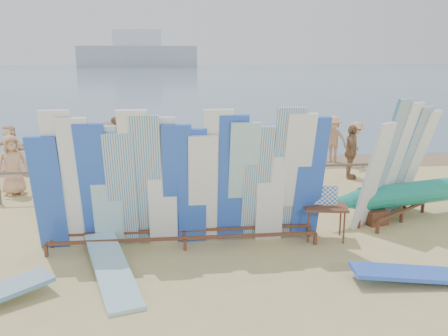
{
  "coord_description": "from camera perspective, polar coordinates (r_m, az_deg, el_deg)",
  "views": [
    {
      "loc": [
        0.38,
        -9.0,
        3.61
      ],
      "look_at": [
        1.57,
        1.76,
        1.09
      ],
      "focal_mm": 38.0,
      "sensor_mm": 36.0,
      "label": 1
    }
  ],
  "objects": [
    {
      "name": "ground",
      "position": [
        9.7,
        -8.18,
        -8.87
      ],
      "size": [
        160.0,
        160.0,
        0.0
      ],
      "primitive_type": "plane",
      "color": "tan",
      "rests_on": "ground"
    },
    {
      "name": "ocean",
      "position": [
        137.04,
        -6.59,
        11.51
      ],
      "size": [
        320.0,
        240.0,
        0.02
      ],
      "primitive_type": "cube",
      "color": "slate",
      "rests_on": "ground"
    },
    {
      "name": "wet_sand_strip",
      "position": [
        16.6,
        -7.46,
        0.44
      ],
      "size": [
        40.0,
        2.6,
        0.01
      ],
      "primitive_type": "cube",
      "color": "#88684C",
      "rests_on": "ground"
    },
    {
      "name": "distant_ship",
      "position": [
        189.41,
        -10.33,
        13.41
      ],
      "size": [
        45.0,
        8.0,
        14.0
      ],
      "color": "#999EA3",
      "rests_on": "ocean"
    },
    {
      "name": "fence",
      "position": [
        12.37,
        -7.87,
        -0.95
      ],
      "size": [
        12.08,
        0.08,
        0.9
      ],
      "color": "#655A4C",
      "rests_on": "ground"
    },
    {
      "name": "main_surfboard_rack",
      "position": [
        9.07,
        -4.83,
        -2.03
      ],
      "size": [
        5.53,
        0.86,
        2.75
      ],
      "rotation": [
        0.0,
        0.0,
        0.0
      ],
      "color": "brown",
      "rests_on": "ground"
    },
    {
      "name": "side_surfboard_rack",
      "position": [
        11.21,
        20.02,
        0.25
      ],
      "size": [
        2.38,
        2.0,
        2.81
      ],
      "rotation": [
        0.0,
        0.0,
        0.63
      ],
      "color": "brown",
      "rests_on": "ground"
    },
    {
      "name": "outrigger_canoe",
      "position": [
        12.1,
        23.76,
        -2.68
      ],
      "size": [
        5.94,
        1.97,
        0.85
      ],
      "rotation": [
        0.0,
        0.0,
        0.25
      ],
      "color": "brown",
      "rests_on": "ground"
    },
    {
      "name": "vendor_table",
      "position": [
        9.88,
        12.04,
        -6.29
      ],
      "size": [
        0.94,
        0.74,
        1.13
      ],
      "rotation": [
        0.0,
        0.0,
        -0.19
      ],
      "color": "brown",
      "rests_on": "ground"
    },
    {
      "name": "flat_board_d",
      "position": [
        8.75,
        23.86,
        -12.44
      ],
      "size": [
        2.74,
        0.81,
        0.26
      ],
      "primitive_type": "cube",
      "rotation": [
        0.07,
        0.0,
        1.48
      ],
      "color": "blue",
      "rests_on": "ground"
    },
    {
      "name": "flat_board_a",
      "position": [
        8.47,
        -13.35,
        -12.49
      ],
      "size": [
        1.29,
        2.75,
        0.29
      ],
      "primitive_type": "cube",
      "rotation": [
        0.08,
        0.0,
        0.28
      ],
      "color": "#82BCD0",
      "rests_on": "ground"
    },
    {
      "name": "beach_chair_left",
      "position": [
        12.93,
        -5.84,
        -2.06
      ],
      "size": [
        0.55,
        0.57,
        0.82
      ],
      "rotation": [
        0.0,
        0.0,
        -0.06
      ],
      "color": "red",
      "rests_on": "ground"
    },
    {
      "name": "beach_chair_right",
      "position": [
        13.02,
        -5.72,
        -1.96
      ],
      "size": [
        0.59,
        0.61,
        0.81
      ],
      "rotation": [
        0.0,
        0.0,
        0.17
      ],
      "color": "red",
      "rests_on": "ground"
    },
    {
      "name": "stroller",
      "position": [
        13.46,
        0.02,
        -0.69
      ],
      "size": [
        0.53,
        0.74,
        0.99
      ],
      "rotation": [
        0.0,
        0.0,
        0.04
      ],
      "color": "red",
      "rests_on": "ground"
    },
    {
      "name": "beachgoer_11",
      "position": [
        16.64,
        -24.33,
        2.13
      ],
      "size": [
        1.49,
        1.07,
        1.55
      ],
      "primitive_type": "imported",
      "rotation": [
        0.0,
        0.0,
        5.81
      ],
      "color": "beige",
      "rests_on": "ground"
    },
    {
      "name": "beachgoer_10",
      "position": [
        14.85,
        15.04,
        1.86
      ],
      "size": [
        0.65,
        1.04,
        1.65
      ],
      "primitive_type": "imported",
      "rotation": [
        0.0,
        0.0,
        1.31
      ],
      "color": "#8C6042",
      "rests_on": "ground"
    },
    {
      "name": "beachgoer_7",
      "position": [
        14.42,
        7.27,
        2.36
      ],
      "size": [
        0.7,
        0.39,
        1.89
      ],
      "primitive_type": "imported",
      "rotation": [
        0.0,
        0.0,
        0.02
      ],
      "color": "#8C6042",
      "rests_on": "ground"
    },
    {
      "name": "beachgoer_2",
      "position": [
        14.36,
        -13.44,
        1.87
      ],
      "size": [
        0.81,
        0.96,
        1.8
      ],
      "primitive_type": "imported",
      "rotation": [
        0.0,
        0.0,
        1.02
      ],
      "color": "beige",
      "rests_on": "ground"
    },
    {
      "name": "beachgoer_9",
      "position": [
        17.05,
        12.96,
        3.38
      ],
      "size": [
        1.1,
        1.03,
        1.65
      ],
      "primitive_type": "imported",
      "rotation": [
        0.0,
        0.0,
        5.58
      ],
      "color": "tan",
      "rests_on": "ground"
    },
    {
      "name": "beachgoer_extra_0",
      "position": [
        16.39,
        15.53,
        2.71
      ],
      "size": [
        0.84,
        1.09,
        1.57
      ],
      "primitive_type": "imported",
      "rotation": [
        0.0,
        0.0,
        1.09
      ],
      "color": "tan",
      "rests_on": "ground"
    },
    {
      "name": "beachgoer_0",
      "position": [
        13.86,
        -24.09,
        0.32
      ],
      "size": [
        0.88,
        0.7,
        1.63
      ],
      "primitive_type": "imported",
      "rotation": [
        0.0,
        0.0,
        0.47
      ],
      "color": "tan",
      "rests_on": "ground"
    },
    {
      "name": "beachgoer_4",
      "position": [
        14.72,
        -12.7,
        2.38
      ],
      "size": [
        1.21,
        0.85,
        1.9
      ],
      "primitive_type": "imported",
      "rotation": [
        0.0,
        0.0,
        3.51
      ],
      "color": "#8C6042",
      "rests_on": "ground"
    }
  ]
}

